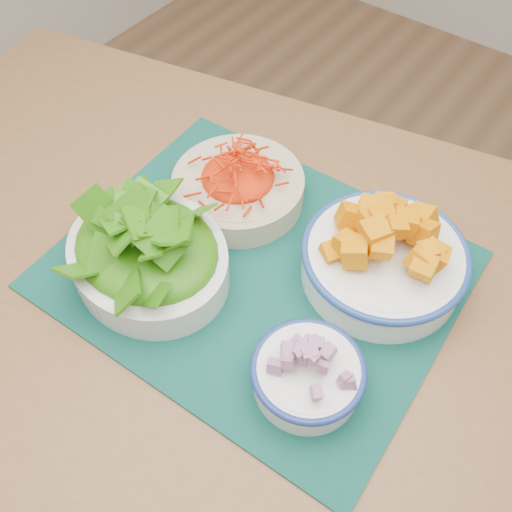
{
  "coord_description": "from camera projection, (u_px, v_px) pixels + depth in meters",
  "views": [
    {
      "loc": [
        0.14,
        -0.4,
        1.43
      ],
      "look_at": [
        -0.16,
        -0.01,
        0.78
      ],
      "focal_mm": 40.0,
      "sensor_mm": 36.0,
      "label": 1
    }
  ],
  "objects": [
    {
      "name": "ground",
      "position": [
        309.0,
        481.0,
        1.38
      ],
      "size": [
        4.0,
        4.0,
        0.0
      ],
      "primitive_type": "plane",
      "color": "#946947",
      "rests_on": "ground"
    },
    {
      "name": "table",
      "position": [
        217.0,
        311.0,
        0.9
      ],
      "size": [
        1.45,
        1.12,
        0.75
      ],
      "rotation": [
        0.0,
        0.0,
        0.21
      ],
      "color": "brown",
      "rests_on": "ground"
    },
    {
      "name": "placemat",
      "position": [
        256.0,
        269.0,
        0.83
      ],
      "size": [
        0.57,
        0.47,
        0.0
      ],
      "primitive_type": "cube",
      "rotation": [
        0.0,
        0.0,
        0.04
      ],
      "color": "#052D28",
      "rests_on": "table"
    },
    {
      "name": "carrot_bowl",
      "position": [
        238.0,
        183.0,
        0.89
      ],
      "size": [
        0.23,
        0.23,
        0.08
      ],
      "rotation": [
        0.0,
        0.0,
        0.13
      ],
      "color": "#C7B794",
      "rests_on": "placemat"
    },
    {
      "name": "squash_bowl",
      "position": [
        386.0,
        253.0,
        0.78
      ],
      "size": [
        0.28,
        0.28,
        0.11
      ],
      "rotation": [
        0.0,
        0.0,
        0.26
      ],
      "color": "white",
      "rests_on": "placemat"
    },
    {
      "name": "lettuce_bowl",
      "position": [
        146.0,
        247.0,
        0.78
      ],
      "size": [
        0.28,
        0.25,
        0.12
      ],
      "rotation": [
        0.0,
        0.0,
        -0.19
      ],
      "color": "silver",
      "rests_on": "placemat"
    },
    {
      "name": "onion_bowl",
      "position": [
        308.0,
        372.0,
        0.69
      ],
      "size": [
        0.16,
        0.16,
        0.07
      ],
      "rotation": [
        0.0,
        0.0,
        0.25
      ],
      "color": "white",
      "rests_on": "placemat"
    }
  ]
}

